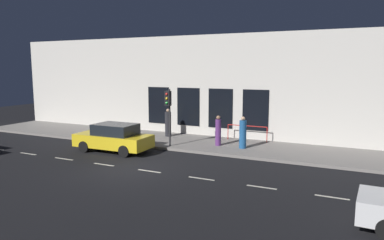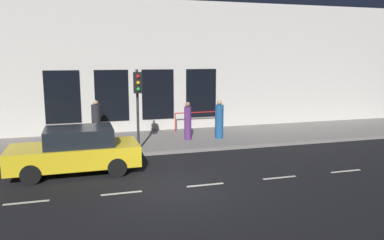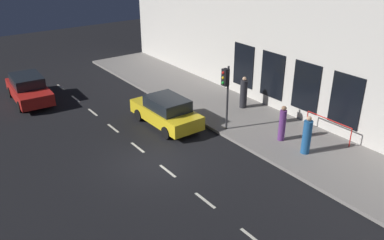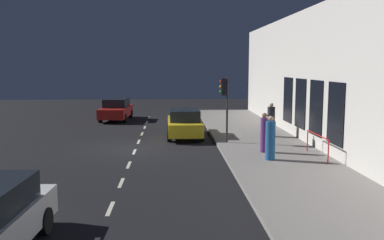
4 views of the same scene
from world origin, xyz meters
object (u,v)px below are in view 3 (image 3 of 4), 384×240
parked_car_2 (29,89)px  pedestrian_0 (244,93)px  pedestrian_2 (307,136)px  traffic_light (226,84)px  parked_car_1 (166,111)px  pedestrian_1 (282,124)px

parked_car_2 → pedestrian_0: pedestrian_0 is taller
parked_car_2 → pedestrian_2: pedestrian_2 is taller
pedestrian_0 → pedestrian_2: bearing=70.6°
traffic_light → parked_car_1: size_ratio=0.76×
traffic_light → pedestrian_0: traffic_light is taller
traffic_light → parked_car_2: size_ratio=0.72×
parked_car_2 → parked_car_1: bearing=125.0°
traffic_light → pedestrian_0: size_ratio=1.81×
parked_car_2 → pedestrian_0: (9.49, -8.63, 0.20)m
traffic_light → pedestrian_1: 3.31m
pedestrian_2 → pedestrian_0: bearing=-18.8°
pedestrian_2 → traffic_light: bearing=14.1°
parked_car_2 → pedestrian_0: size_ratio=2.50×
parked_car_1 → pedestrian_0: size_ratio=2.37×
pedestrian_1 → pedestrian_0: bearing=-165.3°
parked_car_1 → pedestrian_2: size_ratio=2.40×
parked_car_1 → pedestrian_1: bearing=-56.2°
parked_car_1 → parked_car_2: bearing=121.0°
parked_car_2 → pedestrian_2: 16.38m
traffic_light → pedestrian_1: (1.47, -2.49, -1.61)m
parked_car_1 → pedestrian_2: (3.31, -6.46, 0.19)m
parked_car_2 → pedestrian_1: size_ratio=2.59×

